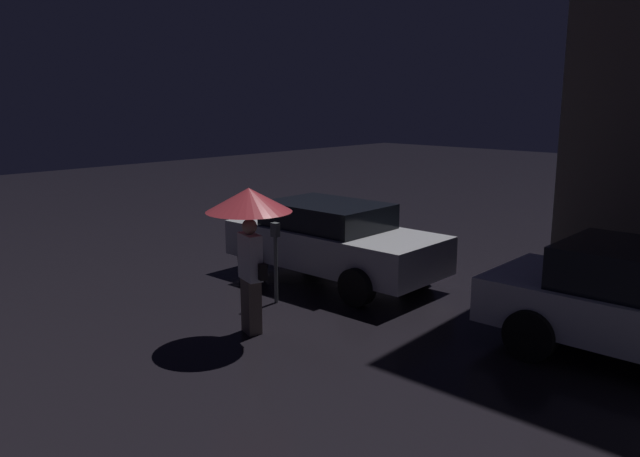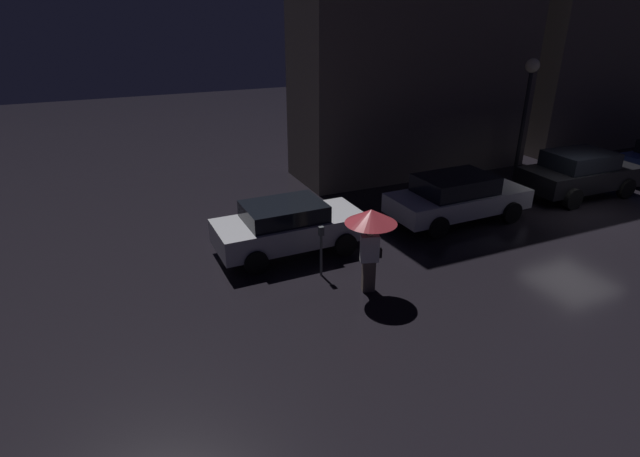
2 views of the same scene
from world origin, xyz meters
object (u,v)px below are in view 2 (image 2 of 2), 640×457
(street_lamp_near, at_px, (528,90))
(pedestrian_with_umbrella, at_px, (371,225))
(parking_meter, at_px, (321,246))
(parked_car_white, at_px, (457,197))
(parked_car_silver, at_px, (289,226))
(parked_car_black, at_px, (580,173))

(street_lamp_near, bearing_deg, pedestrian_with_umbrella, -151.58)
(parking_meter, distance_m, street_lamp_near, 10.95)
(parking_meter, height_order, street_lamp_near, street_lamp_near)
(parked_car_white, relative_size, pedestrian_with_umbrella, 2.18)
(parked_car_silver, distance_m, parked_car_black, 10.70)
(parked_car_black, relative_size, pedestrian_with_umbrella, 2.05)
(street_lamp_near, bearing_deg, parked_car_black, -76.72)
(pedestrian_with_umbrella, bearing_deg, parking_meter, -41.45)
(parked_car_white, xyz_separation_m, street_lamp_near, (4.70, 2.39, 2.56))
(parked_car_white, distance_m, pedestrian_with_umbrella, 5.30)
(parked_car_silver, relative_size, street_lamp_near, 0.90)
(parked_car_black, relative_size, street_lamp_near, 0.94)
(parked_car_silver, bearing_deg, parking_meter, -82.60)
(parked_car_silver, xyz_separation_m, pedestrian_with_umbrella, (0.92, -2.70, 0.94))
(parked_car_silver, distance_m, pedestrian_with_umbrella, 3.00)
(parked_car_silver, height_order, parking_meter, parked_car_silver)
(pedestrian_with_umbrella, bearing_deg, parked_car_white, -133.56)
(parked_car_black, distance_m, pedestrian_with_umbrella, 10.17)
(parked_car_silver, height_order, parked_car_black, parked_car_black)
(parked_car_silver, height_order, street_lamp_near, street_lamp_near)
(parked_car_black, bearing_deg, parking_meter, -169.68)
(parked_car_white, distance_m, parking_meter, 5.43)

